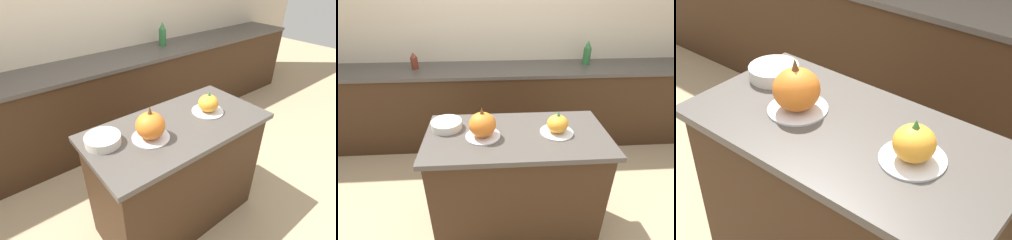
{
  "view_description": "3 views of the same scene",
  "coord_description": "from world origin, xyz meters",
  "views": [
    {
      "loc": [
        -0.95,
        -1.1,
        1.81
      ],
      "look_at": [
        -0.06,
        0.03,
        0.93
      ],
      "focal_mm": 28.0,
      "sensor_mm": 36.0,
      "label": 1
    },
    {
      "loc": [
        -0.17,
        -1.5,
        1.82
      ],
      "look_at": [
        -0.07,
        0.04,
        0.97
      ],
      "focal_mm": 28.0,
      "sensor_mm": 36.0,
      "label": 2
    },
    {
      "loc": [
        0.85,
        -1.07,
        1.85
      ],
      "look_at": [
        -0.01,
        -0.0,
        0.92
      ],
      "focal_mm": 50.0,
      "sensor_mm": 36.0,
      "label": 3
    }
  ],
  "objects": [
    {
      "name": "back_counter",
      "position": [
        0.0,
        1.35,
        0.46
      ],
      "size": [
        6.0,
        0.6,
        0.92
      ],
      "color": "#382314",
      "rests_on": "ground_plane"
    },
    {
      "name": "mixing_bowl",
      "position": [
        -0.48,
        0.11,
        0.91
      ],
      "size": [
        0.21,
        0.21,
        0.06
      ],
      "color": "beige",
      "rests_on": "kitchen_island"
    },
    {
      "name": "pumpkin_cake_right",
      "position": [
        0.27,
        0.0,
        0.95
      ],
      "size": [
        0.23,
        0.23,
        0.16
      ],
      "color": "silver",
      "rests_on": "kitchen_island"
    },
    {
      "name": "kitchen_island",
      "position": [
        0.0,
        0.0,
        0.45
      ],
      "size": [
        1.24,
        0.62,
        0.89
      ],
      "color": "#382314",
      "rests_on": "ground_plane"
    },
    {
      "name": "pumpkin_cake_left",
      "position": [
        -0.23,
        -0.01,
        0.97
      ],
      "size": [
        0.23,
        0.23,
        0.22
      ],
      "color": "silver",
      "rests_on": "kitchen_island"
    }
  ]
}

